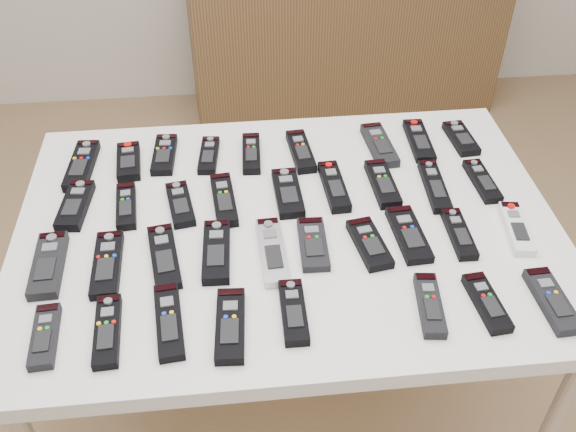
{
  "coord_description": "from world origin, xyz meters",
  "views": [
    {
      "loc": [
        -0.13,
        -1.07,
        1.76
      ],
      "look_at": [
        -0.02,
        0.03,
        0.8
      ],
      "focal_mm": 40.0,
      "sensor_mm": 36.0,
      "label": 1
    }
  ],
  "objects": [
    {
      "name": "table",
      "position": [
        -0.02,
        0.03,
        0.72
      ],
      "size": [
        1.25,
        0.88,
        0.78
      ],
      "color": "white",
      "rests_on": "ground"
    },
    {
      "name": "remote_31",
      "position": [
        -0.16,
        -0.27,
        0.79
      ],
      "size": [
        0.07,
        0.18,
        0.02
      ],
      "primitive_type": "cube",
      "rotation": [
        0.0,
        0.0,
        -0.06
      ],
      "color": "black",
      "rests_on": "table"
    },
    {
      "name": "remote_11",
      "position": [
        -0.26,
        0.11,
        0.79
      ],
      "size": [
        0.08,
        0.16,
        0.02
      ],
      "primitive_type": "cube",
      "rotation": [
        0.0,
        0.0,
        0.16
      ],
      "color": "black",
      "rests_on": "table"
    },
    {
      "name": "remote_15",
      "position": [
        0.23,
        0.14,
        0.79
      ],
      "size": [
        0.06,
        0.17,
        0.02
      ],
      "primitive_type": "cube",
      "rotation": [
        0.0,
        0.0,
        0.04
      ],
      "color": "black",
      "rests_on": "table"
    },
    {
      "name": "remote_28",
      "position": [
        -0.51,
        -0.26,
        0.79
      ],
      "size": [
        0.05,
        0.15,
        0.02
      ],
      "primitive_type": "cube",
      "rotation": [
        0.0,
        0.0,
        0.06
      ],
      "color": "black",
      "rests_on": "table"
    },
    {
      "name": "remote_1",
      "position": [
        -0.4,
        0.3,
        0.79
      ],
      "size": [
        0.07,
        0.15,
        0.02
      ],
      "primitive_type": "cube",
      "rotation": [
        0.0,
        0.0,
        0.08
      ],
      "color": "black",
      "rests_on": "table"
    },
    {
      "name": "remote_5",
      "position": [
        0.05,
        0.29,
        0.79
      ],
      "size": [
        0.06,
        0.17,
        0.02
      ],
      "primitive_type": "cube",
      "rotation": [
        0.0,
        0.0,
        0.08
      ],
      "color": "black",
      "rests_on": "table"
    },
    {
      "name": "remote_0",
      "position": [
        -0.52,
        0.29,
        0.79
      ],
      "size": [
        0.07,
        0.2,
        0.02
      ],
      "primitive_type": "cube",
      "rotation": [
        0.0,
        0.0,
        -0.07
      ],
      "color": "black",
      "rests_on": "table"
    },
    {
      "name": "remote_13",
      "position": [
        -0.01,
        0.13,
        0.79
      ],
      "size": [
        0.07,
        0.17,
        0.02
      ],
      "primitive_type": "cube",
      "rotation": [
        0.0,
        0.0,
        0.03
      ],
      "color": "black",
      "rests_on": "table"
    },
    {
      "name": "remote_26",
      "position": [
        0.36,
        -0.06,
        0.79
      ],
      "size": [
        0.05,
        0.16,
        0.02
      ],
      "primitive_type": "cube",
      "rotation": [
        0.0,
        0.0,
        -0.02
      ],
      "color": "black",
      "rests_on": "table"
    },
    {
      "name": "remote_35",
      "position": [
        0.49,
        -0.27,
        0.79
      ],
      "size": [
        0.06,
        0.17,
        0.02
      ],
      "primitive_type": "cube",
      "rotation": [
        0.0,
        0.0,
        0.04
      ],
      "color": "black",
      "rests_on": "table"
    },
    {
      "name": "remote_9",
      "position": [
        -0.51,
        0.13,
        0.79
      ],
      "size": [
        0.07,
        0.17,
        0.02
      ],
      "primitive_type": "cube",
      "rotation": [
        0.0,
        0.0,
        -0.1
      ],
      "color": "black",
      "rests_on": "table"
    },
    {
      "name": "remote_22",
      "position": [
        -0.06,
        -0.07,
        0.79
      ],
      "size": [
        0.06,
        0.2,
        0.02
      ],
      "primitive_type": "cube",
      "rotation": [
        0.0,
        0.0,
        0.04
      ],
      "color": "#B7B7BC",
      "rests_on": "table"
    },
    {
      "name": "remote_20",
      "position": [
        -0.29,
        -0.06,
        0.79
      ],
      "size": [
        0.08,
        0.2,
        0.02
      ],
      "primitive_type": "cube",
      "rotation": [
        0.0,
        0.0,
        0.15
      ],
      "color": "black",
      "rests_on": "table"
    },
    {
      "name": "remote_17",
      "position": [
        0.48,
        0.12,
        0.79
      ],
      "size": [
        0.05,
        0.16,
        0.02
      ],
      "primitive_type": "cube",
      "rotation": [
        0.0,
        0.0,
        0.04
      ],
      "color": "black",
      "rests_on": "table"
    },
    {
      "name": "remote_32",
      "position": [
        -0.03,
        -0.25,
        0.79
      ],
      "size": [
        0.05,
        0.16,
        0.02
      ],
      "primitive_type": "cube",
      "rotation": [
        0.0,
        0.0,
        -0.01
      ],
      "color": "black",
      "rests_on": "table"
    },
    {
      "name": "remote_6",
      "position": [
        0.26,
        0.3,
        0.79
      ],
      "size": [
        0.07,
        0.19,
        0.02
      ],
      "primitive_type": "cube",
      "rotation": [
        0.0,
        0.0,
        0.08
      ],
      "color": "black",
      "rests_on": "table"
    },
    {
      "name": "remote_33",
      "position": [
        0.24,
        -0.26,
        0.79
      ],
      "size": [
        0.06,
        0.16,
        0.02
      ],
      "primitive_type": "cube",
      "rotation": [
        0.0,
        0.0,
        -0.12
      ],
      "color": "black",
      "rests_on": "table"
    },
    {
      "name": "ground",
      "position": [
        0.0,
        0.0,
        0.0
      ],
      "size": [
        4.0,
        4.0,
        0.0
      ],
      "primitive_type": "plane",
      "color": "#92714A",
      "rests_on": "ground"
    },
    {
      "name": "remote_10",
      "position": [
        -0.39,
        0.12,
        0.79
      ],
      "size": [
        0.06,
        0.16,
        0.02
      ],
      "primitive_type": "cube",
      "rotation": [
        0.0,
        0.0,
        0.09
      ],
      "color": "black",
      "rests_on": "table"
    },
    {
      "name": "remote_23",
      "position": [
        0.03,
        -0.06,
        0.79
      ],
      "size": [
        0.06,
        0.16,
        0.02
      ],
      "primitive_type": "cube",
      "rotation": [
        0.0,
        0.0,
        -0.03
      ],
      "color": "black",
      "rests_on": "table"
    },
    {
      "name": "remote_27",
      "position": [
        0.5,
        -0.05,
        0.79
      ],
      "size": [
        0.07,
        0.17,
        0.02
      ],
      "primitive_type": "cube",
      "rotation": [
        0.0,
        0.0,
        -0.13
      ],
      "color": "silver",
      "rests_on": "table"
    },
    {
      "name": "remote_34",
      "position": [
        0.35,
        -0.26,
        0.79
      ],
      "size": [
        0.06,
        0.15,
        0.02
      ],
      "primitive_type": "cube",
      "rotation": [
        0.0,
        0.0,
        0.09
      ],
      "color": "black",
      "rests_on": "table"
    },
    {
      "name": "remote_18",
      "position": [
        -0.54,
        -0.07,
        0.79
      ],
      "size": [
        0.07,
        0.19,
        0.02
      ],
      "primitive_type": "cube",
      "rotation": [
        0.0,
        0.0,
        0.03
      ],
      "color": "black",
      "rests_on": "table"
    },
    {
      "name": "remote_12",
      "position": [
        -0.16,
        0.11,
        0.79
      ],
      "size": [
        0.06,
        0.18,
        0.02
      ],
      "primitive_type": "cube",
      "rotation": [
        0.0,
        0.0,
        0.08
      ],
      "color": "black",
      "rests_on": "table"
    },
    {
      "name": "remote_14",
      "position": [
        0.11,
        0.14,
        0.79
      ],
      "size": [
        0.06,
        0.18,
        0.02
      ],
      "primitive_type": "cube",
      "rotation": [
        0.0,
        0.0,
        0.05
      ],
      "color": "black",
      "rests_on": "table"
    },
    {
      "name": "remote_16",
      "position": [
        0.35,
        0.12,
        0.79
      ],
      "size": [
        0.06,
        0.19,
        0.02
      ],
      "primitive_type": "cube",
      "rotation": [
        0.0,
        0.0,
        -0.05
      ],
      "color": "black",
      "rests_on": "table"
    },
    {
      "name": "remote_30",
      "position": [
        -0.28,
        -0.25,
        0.79
      ],
      "size": [
        0.07,
        0.19,
        0.02
      ],
      "primitive_type": "cube",
      "rotation": [
        0.0,
        0.0,
        0.1
      ],
      "color": "black",
      "rests_on": "table"
    },
    {
      "name": "remote_19",
      "position": [
        -0.41,
        -0.08,
        0.79
      ],
      "size": [
        0.06,
        0.19,
        0.02
      ],
      "primitive_type": "cube",
      "rotation": [
        0.0,
        0.0,
        0.02
      ],
      "color": "black",
      "rests_on": "table"
    },
    {
      "name": "remote_7",
      "position": [
        0.37,
        0.31,
        0.79
      ],
      "size": [
        0.06,
        0.18,
        0.02
      ],
      "primitive_type": "cube",
      "rotation": [
        0.0,
        0.0,
        -0.04
      ],
      "color": "black",
      "rests_on": "table"
    },
    {
      "name": "remote_4",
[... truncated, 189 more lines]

